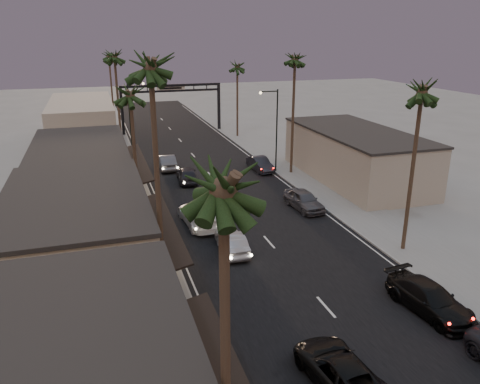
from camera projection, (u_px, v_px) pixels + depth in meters
ground at (225, 192)px, 45.18m from camera, size 200.00×200.00×0.00m
road at (213, 177)px, 49.70m from camera, size 14.00×120.00×0.02m
sidewalk_left at (117, 167)px, 53.32m from camera, size 5.00×92.00×0.12m
sidewalk_right at (272, 155)px, 58.69m from camera, size 5.00×92.00×0.12m
storefront_mid at (79, 241)px, 27.98m from camera, size 8.00×14.00×5.50m
storefront_far at (82, 173)px, 42.51m from camera, size 8.00×16.00×5.00m
storefront_dist at (83, 123)px, 63.13m from camera, size 8.00×20.00×6.00m
building_right at (355, 156)px, 48.33m from camera, size 8.00×18.00×5.00m
arch at (171, 96)px, 70.49m from camera, size 15.20×0.40×7.27m
streetlight_right at (274, 124)px, 49.93m from camera, size 2.13×0.30×9.00m
streetlight_left at (132, 112)px, 57.77m from camera, size 2.13×0.30×9.00m
palm_la at (223, 173)px, 11.06m from camera, size 3.20×3.20×13.20m
palm_lb at (150, 59)px, 22.17m from camera, size 3.20×3.20×15.20m
palm_lc at (130, 89)px, 35.76m from camera, size 3.20×3.20×12.20m
palm_ld at (114, 53)px, 52.30m from camera, size 3.20×3.20×14.20m
palm_ra at (423, 85)px, 29.46m from camera, size 3.20×3.20×13.20m
palm_rb at (295, 55)px, 47.21m from camera, size 3.20×3.20×14.20m
palm_rc at (237, 64)px, 65.91m from camera, size 3.20×3.20×12.20m
palm_far at (109, 54)px, 73.47m from camera, size 3.20×3.20×13.20m
oncoming_pickup at (340, 371)px, 20.22m from camera, size 2.86×5.45×1.46m
oncoming_silver at (232, 242)px, 32.62m from camera, size 1.66×4.43×1.45m
oncoming_white at (199, 214)px, 37.24m from camera, size 2.82×6.14×1.74m
oncoming_dgrey at (187, 174)px, 47.93m from camera, size 2.27×4.88×1.62m
oncoming_grey_far at (167, 162)px, 52.55m from camera, size 1.89×5.03×1.64m
curbside_black at (430, 299)px, 25.58m from camera, size 2.87×5.69×1.58m
curbside_grey at (304, 200)px, 40.55m from camera, size 2.34×5.01×1.66m
curbside_far at (260, 164)px, 51.89m from camera, size 1.92×4.73×1.53m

